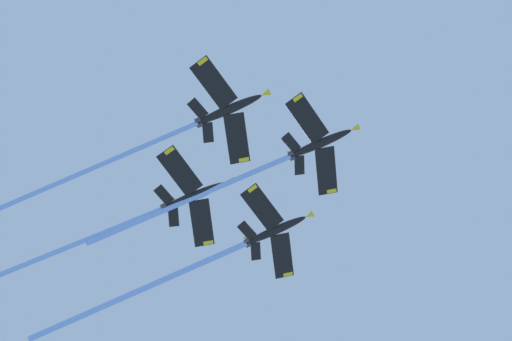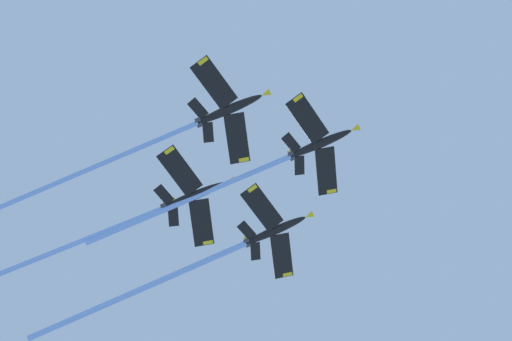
% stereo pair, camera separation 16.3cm
% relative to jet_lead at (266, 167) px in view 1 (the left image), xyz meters
% --- Properties ---
extents(jet_lead, '(43.67, 33.07, 11.69)m').
position_rel_jet_lead_xyz_m(jet_lead, '(0.00, 0.00, 0.00)').
color(jet_lead, black).
extents(jet_left_wing, '(47.01, 34.98, 12.58)m').
position_rel_jet_lead_xyz_m(jet_left_wing, '(20.46, -1.67, -2.40)').
color(jet_left_wing, black).
extents(jet_right_wing, '(46.03, 34.00, 11.69)m').
position_rel_jet_lead_xyz_m(jet_right_wing, '(3.27, 16.83, -2.73)').
color(jet_right_wing, black).
extents(jet_slot, '(52.99, 40.16, 13.29)m').
position_rel_jet_lead_xyz_m(jet_slot, '(22.80, 15.49, -5.19)').
color(jet_slot, black).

